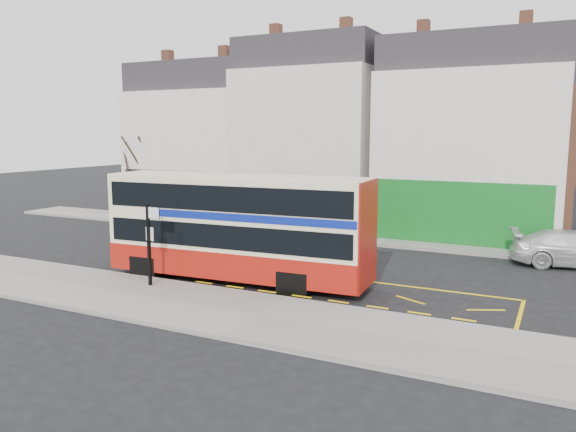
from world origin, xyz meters
The scene contains 13 objects.
ground centered at (0.00, 0.00, 0.00)m, with size 120.00×120.00×0.00m, color black.
pavement centered at (0.00, -2.30, 0.07)m, with size 40.00×4.00×0.15m, color gray.
kerb centered at (0.00, -0.38, 0.07)m, with size 40.00×0.15×0.15m, color gray.
far_pavement centered at (0.00, 11.00, 0.07)m, with size 50.00×3.00×0.15m, color gray.
road_markings centered at (0.00, 1.60, 0.01)m, with size 14.00×3.40×0.01m, color yellow, non-canonical shape.
terrace_far_left centered at (-13.50, 14.99, 4.82)m, with size 8.00×8.01×10.80m.
terrace_left centered at (-5.50, 14.99, 5.32)m, with size 8.00×8.01×11.80m.
terrace_green_shop centered at (3.50, 14.99, 5.07)m, with size 9.00×8.01×11.30m.
double_decker_bus centered at (-2.72, 1.05, 2.09)m, with size 10.07×2.91×3.97m.
bus_stop_post centered at (-4.95, -1.22, 1.90)m, with size 0.72×0.15×2.91m.
car_silver centered at (-11.89, 9.15, 0.72)m, with size 1.71×4.25×1.45m, color #99999D.
car_grey centered at (-3.59, 9.59, 0.75)m, with size 1.59×4.56×1.50m, color #3F4246.
street_tree_left centered at (-16.68, 11.63, 4.60)m, with size 3.12×3.12×6.74m.
Camera 1 is at (7.97, -16.38, 5.57)m, focal length 35.00 mm.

